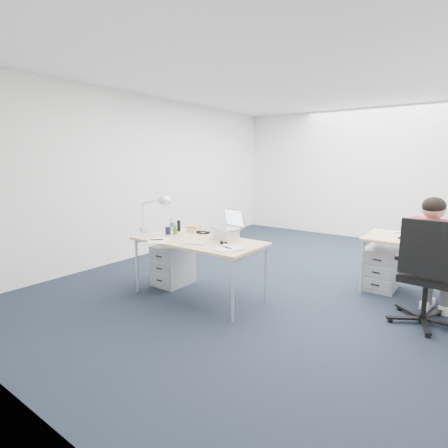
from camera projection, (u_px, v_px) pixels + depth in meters
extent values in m
plane|color=black|center=(305.00, 283.00, 4.89)|extent=(7.00, 7.00, 0.00)
cube|color=silver|center=(374.00, 175.00, 7.42)|extent=(6.00, 0.02, 2.80)
cube|color=silver|center=(50.00, 214.00, 1.86)|extent=(6.00, 0.02, 2.80)
cube|color=silver|center=(154.00, 177.00, 6.38)|extent=(0.02, 7.00, 2.80)
cube|color=white|center=(314.00, 71.00, 4.39)|extent=(6.00, 7.00, 0.01)
cube|color=tan|center=(199.00, 241.00, 4.27)|extent=(1.60, 0.80, 0.03)
cylinder|color=#B7BABC|center=(137.00, 266.00, 4.49)|extent=(0.04, 0.04, 0.70)
cylinder|color=#B7BABC|center=(232.00, 291.00, 3.62)|extent=(0.04, 0.04, 0.70)
cylinder|color=#B7BABC|center=(175.00, 254.00, 5.05)|extent=(0.04, 0.04, 0.70)
cylinder|color=#B7BABC|center=(266.00, 274.00, 4.18)|extent=(0.04, 0.04, 0.70)
cube|color=tan|center=(437.00, 242.00, 4.21)|extent=(1.60, 0.80, 0.03)
cylinder|color=#B7BABC|center=(362.00, 267.00, 4.44)|extent=(0.04, 0.04, 0.70)
cylinder|color=#B7BABC|center=(376.00, 255.00, 4.99)|extent=(0.04, 0.04, 0.70)
cylinder|color=black|center=(425.00, 298.00, 3.63)|extent=(0.05, 0.05, 0.44)
cube|color=black|center=(427.00, 277.00, 3.59)|extent=(0.51, 0.51, 0.08)
cube|color=black|center=(426.00, 248.00, 3.34)|extent=(0.46, 0.08, 0.55)
cube|color=maroon|center=(430.00, 246.00, 3.54)|extent=(0.44, 0.28, 0.55)
sphere|color=tan|center=(434.00, 209.00, 3.47)|extent=(0.21, 0.21, 0.21)
cube|color=#A3A5A8|center=(173.00, 265.00, 4.80)|extent=(0.40, 0.50, 0.55)
cube|color=#A3A5A8|center=(381.00, 268.00, 4.64)|extent=(0.40, 0.50, 0.55)
cube|color=white|center=(194.00, 243.00, 4.07)|extent=(0.29, 0.21, 0.01)
ellipsoid|color=white|center=(225.00, 246.00, 3.89)|extent=(0.08, 0.12, 0.04)
cylinder|color=#14133C|center=(168.00, 230.00, 4.59)|extent=(0.08, 0.08, 0.11)
cylinder|color=silver|center=(172.00, 223.00, 4.86)|extent=(0.08, 0.08, 0.20)
cube|color=silver|center=(194.00, 229.00, 4.76)|extent=(0.20, 0.17, 0.08)
cube|color=black|center=(179.00, 226.00, 4.78)|extent=(0.05, 0.03, 0.15)
cube|color=#FFF593|center=(158.00, 241.00, 4.19)|extent=(0.37, 0.41, 0.01)
cube|color=#FFF593|center=(228.00, 249.00, 3.81)|extent=(0.33, 0.37, 0.01)
cube|color=white|center=(401.00, 234.00, 4.59)|extent=(0.35, 0.39, 0.01)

